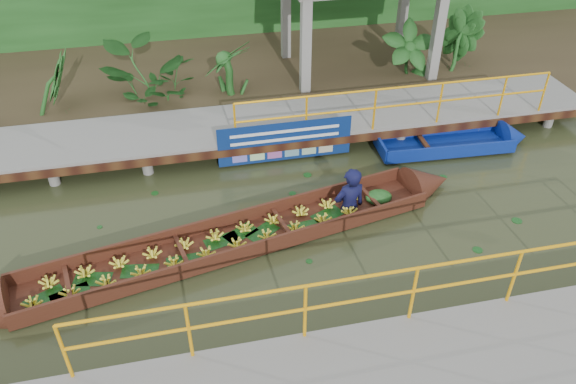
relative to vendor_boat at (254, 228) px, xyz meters
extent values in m
plane|color=#2C3319|center=(1.04, 0.06, -0.28)|extent=(80.00, 80.00, 0.00)
cube|color=#332719|center=(1.04, 7.56, -0.06)|extent=(30.00, 8.00, 0.45)
cube|color=gray|center=(1.04, 3.56, 0.22)|extent=(16.00, 2.00, 0.15)
cube|color=black|center=(1.04, 2.56, 0.14)|extent=(16.00, 0.12, 0.18)
cylinder|color=#FFA80D|center=(3.79, 2.61, 1.29)|extent=(7.50, 0.05, 0.05)
cylinder|color=#FFA80D|center=(3.79, 2.61, 0.84)|extent=(7.50, 0.05, 0.05)
cylinder|color=#FFA80D|center=(3.79, 2.61, 0.79)|extent=(0.05, 0.05, 1.00)
cylinder|color=gray|center=(-4.96, 2.76, -0.06)|extent=(0.24, 0.24, 0.55)
cylinder|color=gray|center=(-4.96, 4.36, -0.06)|extent=(0.24, 0.24, 0.55)
cylinder|color=gray|center=(-2.96, 2.76, -0.06)|extent=(0.24, 0.24, 0.55)
cylinder|color=gray|center=(-2.96, 4.36, -0.06)|extent=(0.24, 0.24, 0.55)
cylinder|color=gray|center=(-0.96, 2.76, -0.06)|extent=(0.24, 0.24, 0.55)
cylinder|color=gray|center=(-0.96, 4.36, -0.06)|extent=(0.24, 0.24, 0.55)
cylinder|color=gray|center=(1.04, 2.76, -0.06)|extent=(0.24, 0.24, 0.55)
cylinder|color=gray|center=(1.04, 4.36, -0.06)|extent=(0.24, 0.24, 0.55)
cylinder|color=gray|center=(3.04, 2.76, -0.06)|extent=(0.24, 0.24, 0.55)
cylinder|color=gray|center=(3.04, 4.36, -0.06)|extent=(0.24, 0.24, 0.55)
cylinder|color=gray|center=(5.04, 2.76, -0.06)|extent=(0.24, 0.24, 0.55)
cylinder|color=gray|center=(5.04, 4.36, -0.06)|extent=(0.24, 0.24, 0.55)
cylinder|color=gray|center=(7.04, 2.76, -0.06)|extent=(0.24, 0.24, 0.55)
cylinder|color=gray|center=(7.04, 4.36, -0.06)|extent=(0.24, 0.24, 0.55)
cylinder|color=gray|center=(1.04, 2.76, -0.06)|extent=(0.24, 0.24, 0.55)
cylinder|color=#FFA80D|center=(2.04, -2.99, 1.37)|extent=(10.00, 0.05, 0.05)
cylinder|color=#FFA80D|center=(2.04, -2.99, 0.92)|extent=(10.00, 0.05, 0.05)
cylinder|color=#FFA80D|center=(2.04, -2.99, 0.87)|extent=(0.05, 0.05, 1.00)
cube|color=gray|center=(2.24, 5.16, 1.32)|extent=(0.25, 0.25, 2.80)
cube|color=gray|center=(5.84, 5.16, 1.32)|extent=(0.25, 0.25, 2.80)
cube|color=gray|center=(2.24, 7.56, 1.32)|extent=(0.25, 0.25, 2.80)
cube|color=gray|center=(5.84, 7.56, 1.32)|extent=(0.25, 0.25, 2.80)
cube|color=#3C1A10|center=(-0.41, -0.09, -0.22)|extent=(7.99, 2.63, 0.06)
cube|color=#3C1A10|center=(-0.52, 0.40, -0.08)|extent=(7.79, 1.71, 0.34)
cube|color=#3C1A10|center=(-0.31, -0.57, -0.08)|extent=(7.79, 1.71, 0.34)
cone|color=#3C1A10|center=(3.92, 0.83, -0.14)|extent=(1.17, 1.14, 0.95)
ellipsoid|color=#153E14|center=(2.70, 0.57, -0.12)|extent=(0.64, 0.54, 0.26)
imported|color=#0E0F34|center=(2.02, 0.43, 0.76)|extent=(0.76, 0.56, 1.90)
cube|color=navy|center=(4.94, 2.25, -0.18)|extent=(3.18, 1.10, 0.10)
cube|color=navy|center=(4.96, 2.72, -0.05)|extent=(3.14, 0.22, 0.31)
cube|color=navy|center=(4.92, 1.78, -0.05)|extent=(3.14, 0.22, 0.31)
cube|color=navy|center=(3.37, 2.33, -0.05)|extent=(0.11, 0.94, 0.31)
cone|color=navy|center=(6.72, 2.16, -0.11)|extent=(0.67, 0.91, 0.88)
cube|color=black|center=(4.42, 2.28, -0.01)|extent=(0.15, 0.95, 0.05)
cube|color=navy|center=(1.14, 2.54, 0.27)|extent=(3.06, 0.03, 0.96)
cube|color=white|center=(1.14, 2.52, 0.54)|extent=(2.49, 0.01, 0.07)
cube|color=white|center=(1.14, 2.52, 0.34)|extent=(2.49, 0.01, 0.07)
imported|color=#153E14|center=(-4.20, 5.36, 0.97)|extent=(1.28, 1.28, 1.61)
imported|color=#153E14|center=(-1.70, 5.36, 0.97)|extent=(1.28, 1.28, 1.61)
imported|color=#153E14|center=(0.30, 5.36, 0.97)|extent=(1.28, 1.28, 1.61)
imported|color=#153E14|center=(5.30, 5.36, 0.97)|extent=(1.28, 1.28, 1.61)
imported|color=#153E14|center=(6.80, 5.36, 0.97)|extent=(1.28, 1.28, 1.61)
camera|label=1|loc=(-1.13, -8.13, 6.78)|focal=35.00mm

